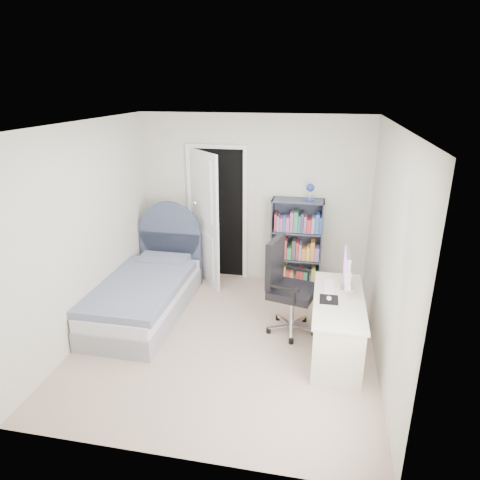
% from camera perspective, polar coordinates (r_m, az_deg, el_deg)
% --- Properties ---
extents(room_shell, '(3.50, 3.70, 2.60)m').
position_cam_1_polar(room_shell, '(4.72, -1.75, -0.10)').
color(room_shell, tan).
rests_on(room_shell, ground).
extents(door, '(0.92, 0.63, 2.06)m').
position_cam_1_polar(door, '(6.40, -4.14, 3.28)').
color(door, black).
rests_on(door, ground).
extents(bed, '(1.00, 2.07, 1.27)m').
position_cam_1_polar(bed, '(5.86, -12.25, -6.66)').
color(bed, gray).
rests_on(bed, ground).
extents(nightstand, '(0.37, 0.37, 0.56)m').
position_cam_1_polar(nightstand, '(6.77, -7.44, -1.91)').
color(nightstand, tan).
rests_on(nightstand, ground).
extents(floor_lamp, '(0.18, 0.18, 1.29)m').
position_cam_1_polar(floor_lamp, '(6.52, -6.02, -1.19)').
color(floor_lamp, silver).
rests_on(floor_lamp, ground).
extents(bookcase, '(0.75, 0.32, 1.58)m').
position_cam_1_polar(bookcase, '(6.38, 7.65, -0.86)').
color(bookcase, '#3B4151').
rests_on(bookcase, ground).
extents(desk, '(0.55, 1.37, 1.12)m').
position_cam_1_polar(desk, '(5.00, 12.82, -10.62)').
color(desk, beige).
rests_on(desk, ground).
extents(office_chair, '(0.64, 0.66, 1.18)m').
position_cam_1_polar(office_chair, '(5.18, 6.09, -5.56)').
color(office_chair, silver).
rests_on(office_chair, ground).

